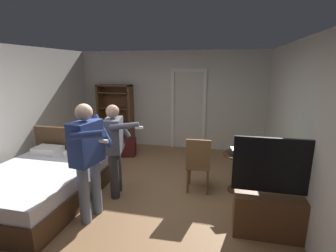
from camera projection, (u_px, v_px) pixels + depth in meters
ground_plane at (132, 200)px, 4.11m from camera, size 6.48×6.48×0.00m
wall_back at (170, 100)px, 6.65m from camera, size 5.22×0.12×2.58m
wall_right at (309, 135)px, 3.26m from camera, size 0.12×6.13×2.58m
doorway_frame at (188, 104)px, 6.48m from camera, size 0.93×0.08×2.13m
bed at (41, 183)px, 4.05m from camera, size 1.61×2.09×1.02m
bookshelf at (116, 113)px, 6.84m from camera, size 0.97×0.32×1.70m
tv_flatscreen at (279, 208)px, 3.19m from camera, size 1.24×0.40×1.34m
side_table at (239, 167)px, 4.33m from camera, size 0.57×0.57×0.70m
laptop at (239, 152)px, 4.22m from camera, size 0.41×0.42×0.15m
bottle_on_table at (249, 150)px, 4.14m from camera, size 0.06×0.06×0.27m
wooden_chair at (198, 163)px, 4.29m from camera, size 0.44×0.44×0.99m
person_blue_shirt at (88, 154)px, 3.43m from camera, size 0.68×0.70×1.70m
person_striped_shirt at (115, 144)px, 4.11m from camera, size 0.75×0.64×1.58m
suitcase_dark at (126, 146)px, 6.28m from camera, size 0.59×0.51×0.37m
suitcase_small at (126, 148)px, 6.17m from camera, size 0.52×0.47×0.37m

